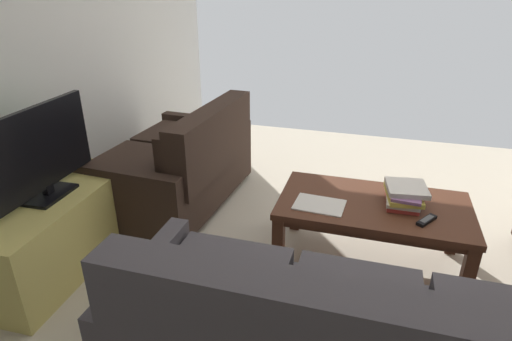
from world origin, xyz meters
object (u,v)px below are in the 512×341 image
object	(u,v)px
tv_stand	(57,231)
flat_tv	(39,152)
coffee_table	(373,212)
loveseat_near	(180,165)
loose_magazine	(319,205)
tv_remote	(427,220)
book_stack	(404,195)

from	to	relation	value
tv_stand	flat_tv	world-z (taller)	flat_tv
flat_tv	coffee_table	bearing A→B (deg)	-162.90
loveseat_near	loose_magazine	bearing A→B (deg)	156.72
loveseat_near	flat_tv	world-z (taller)	flat_tv
tv_stand	coffee_table	bearing A→B (deg)	-162.90
tv_stand	flat_tv	xyz separation A→B (m)	(-0.00, 0.00, 0.55)
flat_tv	tv_remote	size ratio (longest dim) A/B	5.48
book_stack	loose_magazine	size ratio (longest dim) A/B	1.06
coffee_table	tv_stand	world-z (taller)	tv_stand
coffee_table	tv_stand	size ratio (longest dim) A/B	0.99
book_stack	loveseat_near	bearing A→B (deg)	-11.96
loveseat_near	flat_tv	size ratio (longest dim) A/B	1.65
book_stack	tv_remote	size ratio (longest dim) A/B	2.06
book_stack	loose_magazine	distance (m)	0.53
loveseat_near	book_stack	size ratio (longest dim) A/B	4.38
loveseat_near	flat_tv	xyz separation A→B (m)	(0.40, 0.99, 0.45)
flat_tv	tv_remote	bearing A→B (deg)	-168.66
loveseat_near	tv_stand	size ratio (longest dim) A/B	1.18
loose_magazine	coffee_table	bearing A→B (deg)	114.70
loveseat_near	coffee_table	size ratio (longest dim) A/B	1.20
coffee_table	book_stack	size ratio (longest dim) A/B	3.66
tv_remote	loose_magazine	world-z (taller)	tv_remote
loose_magazine	loveseat_near	bearing A→B (deg)	-109.80
tv_remote	tv_stand	bearing A→B (deg)	11.34
loveseat_near	tv_remote	world-z (taller)	loveseat_near
tv_stand	loose_magazine	size ratio (longest dim) A/B	3.92
loveseat_near	tv_remote	size ratio (longest dim) A/B	9.01
coffee_table	tv_stand	xyz separation A→B (m)	(1.94, 0.60, -0.13)
coffee_table	flat_tv	distance (m)	2.08
tv_stand	loveseat_near	bearing A→B (deg)	-111.85
tv_stand	book_stack	distance (m)	2.23
tv_stand	book_stack	world-z (taller)	book_stack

